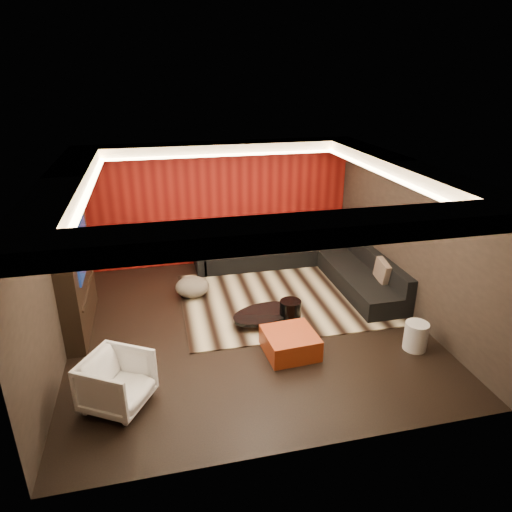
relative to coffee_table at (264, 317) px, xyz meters
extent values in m
cube|color=black|center=(-0.30, 0.04, -0.13)|extent=(6.00, 6.00, 0.02)
cube|color=silver|center=(-0.30, 0.04, 2.69)|extent=(6.00, 6.00, 0.02)
cube|color=black|center=(-0.30, 3.05, 1.28)|extent=(6.00, 0.02, 2.80)
cube|color=black|center=(-3.31, 0.04, 1.28)|extent=(0.02, 6.00, 2.80)
cube|color=black|center=(2.71, 0.04, 1.28)|extent=(0.02, 6.00, 2.80)
cube|color=#6B0C0A|center=(-0.30, 3.01, 1.28)|extent=(5.98, 0.05, 2.78)
cube|color=silver|center=(-0.30, 2.74, 2.57)|extent=(6.00, 0.60, 0.22)
cube|color=silver|center=(-0.30, -2.66, 2.57)|extent=(6.00, 0.60, 0.22)
cube|color=silver|center=(-3.00, 0.04, 2.57)|extent=(0.60, 4.80, 0.22)
cube|color=silver|center=(2.40, 0.04, 2.57)|extent=(0.60, 4.80, 0.22)
cube|color=#FFD899|center=(-0.30, 2.40, 2.48)|extent=(4.80, 0.08, 0.04)
cube|color=#FFD899|center=(-0.30, -2.32, 2.48)|extent=(4.80, 0.08, 0.04)
cube|color=#FFD899|center=(-2.66, 0.04, 2.48)|extent=(0.08, 4.80, 0.04)
cube|color=#FFD899|center=(2.06, 0.04, 2.48)|extent=(0.08, 4.80, 0.04)
cube|color=black|center=(-3.15, 0.64, 0.98)|extent=(0.30, 2.00, 2.20)
cube|color=black|center=(-2.99, 0.64, 1.33)|extent=(0.04, 1.30, 0.80)
cube|color=black|center=(-2.99, 0.64, 0.58)|extent=(0.04, 1.60, 0.04)
cube|color=#C7B892|center=(0.61, 0.82, -0.11)|extent=(4.02, 3.02, 0.02)
cylinder|color=black|center=(0.00, 0.00, 0.00)|extent=(1.47, 1.47, 0.20)
cylinder|color=black|center=(0.45, -0.14, 0.12)|extent=(0.43, 0.43, 0.45)
ellipsoid|color=#B3A48B|center=(-1.14, 1.35, 0.09)|extent=(0.82, 0.82, 0.37)
cylinder|color=silver|center=(2.20, -1.33, 0.12)|extent=(0.39, 0.39, 0.47)
cube|color=maroon|center=(0.19, -0.98, 0.06)|extent=(0.85, 0.85, 0.36)
imported|color=white|center=(-2.43, -1.63, 0.25)|extent=(1.11, 1.10, 0.74)
cube|color=black|center=(0.95, 2.59, 0.08)|extent=(3.50, 0.90, 0.40)
cube|color=black|center=(0.95, 2.94, 0.46)|extent=(3.50, 0.20, 0.35)
cube|color=black|center=(2.25, 0.84, 0.08)|extent=(0.90, 2.60, 0.40)
cube|color=black|center=(2.60, 0.84, 0.46)|extent=(0.20, 2.60, 0.35)
cube|color=black|center=(-0.85, 2.59, 0.18)|extent=(0.20, 0.90, 0.60)
cube|color=#C5A890|center=(2.44, 0.36, 0.50)|extent=(0.12, 0.50, 0.50)
cube|color=#C5A890|center=(-0.31, 2.74, 0.50)|extent=(0.42, 0.20, 0.44)
cube|color=#C5A890|center=(0.80, 2.73, 0.50)|extent=(0.42, 0.20, 0.44)
camera|label=1|loc=(-1.75, -6.90, 4.13)|focal=32.00mm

